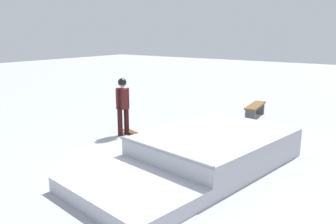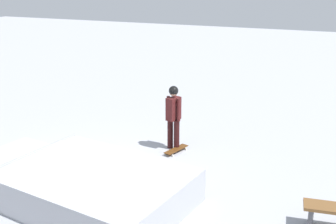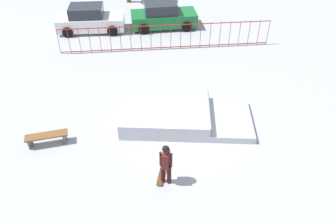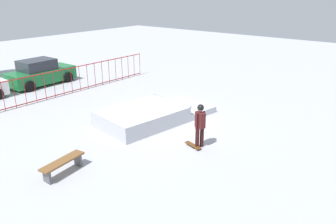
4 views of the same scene
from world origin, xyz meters
The scene contains 8 objects.
ground_plane centered at (0.00, 0.00, 0.00)m, with size 60.00×60.00×0.00m, color #A8AAB2.
skate_ramp centered at (-0.22, 0.56, 0.32)m, with size 5.73×3.39×0.74m.
skater centered at (-1.02, -2.67, 1.01)m, with size 0.42×0.43×1.73m.
skateboard centered at (-1.18, -2.48, 0.08)m, with size 0.42×0.82×0.09m.
perimeter_fence centered at (0.00, 7.02, 0.77)m, with size 11.90×0.17×1.50m.
park_bench centered at (-5.41, -0.27, 0.36)m, with size 1.64×0.61×0.48m.
parked_car_white centered at (-4.44, 9.98, 0.72)m, with size 4.16×2.04×1.60m.
parked_car_green centered at (0.13, 10.01, 0.72)m, with size 4.15×2.01×1.60m.
Camera 3 is at (-1.78, -10.19, 9.17)m, focal length 35.63 mm.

